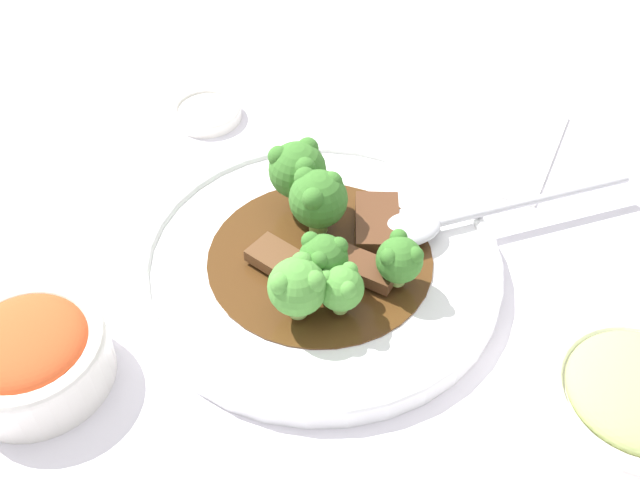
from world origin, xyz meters
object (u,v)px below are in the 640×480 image
Objects in this scene: main_plate at (320,262)px; broccoli_floret_5 at (400,259)px; broccoli_floret_1 at (341,287)px; side_bowl_appetizer at (635,403)px; beef_strip_2 at (359,266)px; broccoli_floret_0 at (323,258)px; sauce_dish at (207,112)px; broccoli_floret_4 at (297,169)px; serving_spoon at (434,222)px; side_bowl_kimchi at (30,354)px; broccoli_floret_3 at (318,198)px; beef_strip_1 at (377,223)px; broccoli_floret_2 at (297,286)px; beef_strip_0 at (284,262)px.

main_plate is 0.07m from broccoli_floret_5.
broccoli_floret_1 is 0.33× the size of side_bowl_appetizer.
main_plate is 4.41× the size of beef_strip_2.
broccoli_floret_0 is 0.26m from sauce_dish.
broccoli_floret_1 is (0.04, -0.00, 0.02)m from beef_strip_2.
broccoli_floret_4 is (-0.08, -0.04, 0.00)m from broccoli_floret_0.
main_plate is at bearing -56.76° from serving_spoon.
broccoli_floret_1 is 0.20m from side_bowl_appetizer.
side_bowl_kimchi reaches higher than sauce_dish.
serving_spoon is 1.74× the size of side_bowl_appetizer.
beef_strip_2 is 0.04m from broccoli_floret_1.
beef_strip_2 reaches higher than sauce_dish.
broccoli_floret_4 is 0.29m from side_bowl_appetizer.
broccoli_floret_1 is 0.37× the size of side_bowl_kimchi.
serving_spoon is at bearing 153.23° from broccoli_floret_1.
serving_spoon is at bearing 106.47° from broccoli_floret_3.
broccoli_floret_0 is 0.40× the size of side_bowl_appetizer.
serving_spoon is (-0.08, 0.07, -0.02)m from broccoli_floret_0.
side_bowl_appetizer is at bearing 65.64° from broccoli_floret_3.
broccoli_floret_4 reaches higher than beef_strip_2.
broccoli_floret_0 is 0.05m from broccoli_floret_5.
sauce_dish is (-0.13, -0.19, -0.02)m from beef_strip_1.
broccoli_floret_2 is at bearing -95.29° from side_bowl_appetizer.
main_plate is at bearing 43.55° from sauce_dish.
sauce_dish is (-0.11, -0.23, -0.02)m from serving_spoon.
beef_strip_1 is 1.40× the size of broccoli_floret_0.
broccoli_floret_3 reaches higher than broccoli_floret_2.
broccoli_floret_2 is 0.12m from broccoli_floret_4.
broccoli_floret_0 is at bearing 27.37° from broccoli_floret_4.
broccoli_floret_1 is at bearing 25.98° from broccoli_floret_3.
broccoli_floret_1 reaches higher than beef_strip_2.
broccoli_floret_1 reaches higher than side_bowl_kimchi.
broccoli_floret_4 reaches higher than broccoli_floret_0.
beef_strip_2 is 1.56× the size of broccoli_floret_5.
side_bowl_kimchi is (0.13, -0.19, 0.00)m from beef_strip_2.
broccoli_floret_4 reaches higher than main_plate.
serving_spoon is (-0.07, 0.10, 0.00)m from beef_strip_0.
beef_strip_0 is 0.53× the size of side_bowl_appetizer.
broccoli_floret_3 is (-0.03, -0.04, 0.03)m from beef_strip_2.
side_bowl_kimchi is (0.17, -0.15, -0.03)m from broccoli_floret_3.
beef_strip_1 is 0.05m from broccoli_floret_3.
sauce_dish is at bearing -144.98° from broccoli_floret_2.
serving_spoon is 0.26m from sauce_dish.
broccoli_floret_2 is 0.24× the size of serving_spoon.
beef_strip_1 is at bearing -121.97° from side_bowl_appetizer.
broccoli_floret_4 is at bearing -117.30° from side_bowl_appetizer.
beef_strip_0 is 0.08m from broccoli_floret_4.
broccoli_floret_3 is at bearing -73.53° from serving_spoon.
broccoli_floret_0 is at bearing -44.55° from beef_strip_2.
serving_spoon is 3.07× the size of sauce_dish.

